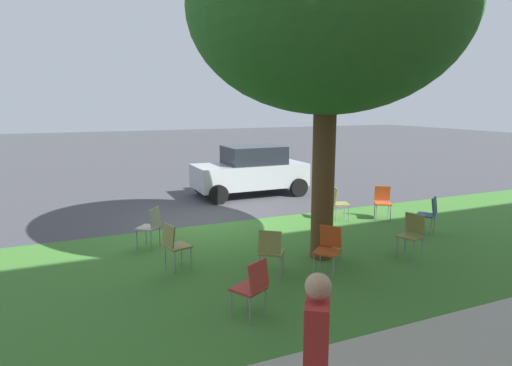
{
  "coord_description": "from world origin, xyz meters",
  "views": [
    {
      "loc": [
        3.3,
        10.5,
        3.04
      ],
      "look_at": [
        -0.73,
        1.32,
        1.21
      ],
      "focal_mm": 30.59,
      "sensor_mm": 36.0,
      "label": 1
    }
  ],
  "objects_px": {
    "chair_5": "(383,200)",
    "chair_6": "(338,201)",
    "chair_4": "(412,232)",
    "parked_car": "(251,170)",
    "chair_0": "(174,243)",
    "chair_2": "(271,249)",
    "chair_8": "(429,212)",
    "pedestrian_0": "(316,360)",
    "chair_7": "(328,246)",
    "street_tree": "(328,10)",
    "chair_3": "(151,224)",
    "chair_1": "(253,285)"
  },
  "relations": [
    {
      "from": "chair_5",
      "to": "chair_6",
      "type": "bearing_deg",
      "value": -17.11
    },
    {
      "from": "chair_4",
      "to": "parked_car",
      "type": "xyz_separation_m",
      "value": [
        0.59,
        -6.84,
        0.32
      ]
    },
    {
      "from": "chair_0",
      "to": "parked_car",
      "type": "distance_m",
      "value": 6.86
    },
    {
      "from": "chair_2",
      "to": "chair_8",
      "type": "distance_m",
      "value": 4.65
    },
    {
      "from": "chair_8",
      "to": "chair_6",
      "type": "bearing_deg",
      "value": -55.21
    },
    {
      "from": "parked_car",
      "to": "chair_5",
      "type": "bearing_deg",
      "value": 115.03
    },
    {
      "from": "pedestrian_0",
      "to": "chair_7",
      "type": "bearing_deg",
      "value": -124.58
    },
    {
      "from": "chair_7",
      "to": "chair_4",
      "type": "bearing_deg",
      "value": -177.4
    },
    {
      "from": "street_tree",
      "to": "chair_7",
      "type": "distance_m",
      "value": 4.28
    },
    {
      "from": "chair_0",
      "to": "chair_3",
      "type": "relative_size",
      "value": 1.0
    },
    {
      "from": "chair_0",
      "to": "chair_1",
      "type": "relative_size",
      "value": 1.0
    },
    {
      "from": "chair_6",
      "to": "parked_car",
      "type": "xyz_separation_m",
      "value": [
        0.83,
        -3.91,
        0.32
      ]
    },
    {
      "from": "chair_4",
      "to": "pedestrian_0",
      "type": "height_order",
      "value": "pedestrian_0"
    },
    {
      "from": "chair_7",
      "to": "chair_3",
      "type": "bearing_deg",
      "value": -46.03
    },
    {
      "from": "street_tree",
      "to": "chair_6",
      "type": "relative_size",
      "value": 7.54
    },
    {
      "from": "street_tree",
      "to": "chair_0",
      "type": "height_order",
      "value": "street_tree"
    },
    {
      "from": "chair_2",
      "to": "chair_5",
      "type": "distance_m",
      "value": 5.04
    },
    {
      "from": "street_tree",
      "to": "chair_4",
      "type": "distance_m",
      "value": 4.56
    },
    {
      "from": "chair_3",
      "to": "chair_5",
      "type": "xyz_separation_m",
      "value": [
        -6.07,
        0.08,
        0.0
      ]
    },
    {
      "from": "chair_7",
      "to": "chair_8",
      "type": "distance_m",
      "value": 3.74
    },
    {
      "from": "chair_4",
      "to": "pedestrian_0",
      "type": "relative_size",
      "value": 0.52
    },
    {
      "from": "chair_2",
      "to": "pedestrian_0",
      "type": "relative_size",
      "value": 0.52
    },
    {
      "from": "parked_car",
      "to": "pedestrian_0",
      "type": "relative_size",
      "value": 2.19
    },
    {
      "from": "chair_0",
      "to": "chair_8",
      "type": "distance_m",
      "value": 6.04
    },
    {
      "from": "chair_6",
      "to": "chair_1",
      "type": "bearing_deg",
      "value": 43.87
    },
    {
      "from": "street_tree",
      "to": "chair_8",
      "type": "relative_size",
      "value": 7.54
    },
    {
      "from": "chair_5",
      "to": "pedestrian_0",
      "type": "height_order",
      "value": "pedestrian_0"
    },
    {
      "from": "chair_0",
      "to": "chair_7",
      "type": "distance_m",
      "value": 2.81
    },
    {
      "from": "chair_1",
      "to": "chair_3",
      "type": "bearing_deg",
      "value": -78.75
    },
    {
      "from": "chair_2",
      "to": "chair_3",
      "type": "bearing_deg",
      "value": -56.42
    },
    {
      "from": "chair_4",
      "to": "chair_7",
      "type": "height_order",
      "value": "same"
    },
    {
      "from": "chair_1",
      "to": "chair_7",
      "type": "xyz_separation_m",
      "value": [
        -1.9,
        -0.99,
        0.0
      ]
    },
    {
      "from": "street_tree",
      "to": "chair_2",
      "type": "distance_m",
      "value": 4.44
    },
    {
      "from": "chair_2",
      "to": "chair_4",
      "type": "distance_m",
      "value": 3.04
    },
    {
      "from": "chair_8",
      "to": "parked_car",
      "type": "relative_size",
      "value": 0.24
    },
    {
      "from": "chair_2",
      "to": "chair_4",
      "type": "relative_size",
      "value": 1.0
    },
    {
      "from": "street_tree",
      "to": "chair_5",
      "type": "relative_size",
      "value": 7.54
    },
    {
      "from": "chair_6",
      "to": "chair_8",
      "type": "xyz_separation_m",
      "value": [
        -1.29,
        1.86,
        0.0
      ]
    },
    {
      "from": "chair_3",
      "to": "chair_6",
      "type": "xyz_separation_m",
      "value": [
        -4.91,
        -0.28,
        0.0
      ]
    },
    {
      "from": "chair_0",
      "to": "parked_car",
      "type": "height_order",
      "value": "parked_car"
    },
    {
      "from": "street_tree",
      "to": "chair_0",
      "type": "distance_m",
      "value": 5.09
    },
    {
      "from": "chair_3",
      "to": "chair_7",
      "type": "xyz_separation_m",
      "value": [
        -2.65,
        2.74,
        0.0
      ]
    },
    {
      "from": "chair_0",
      "to": "chair_6",
      "type": "relative_size",
      "value": 1.0
    },
    {
      "from": "chair_4",
      "to": "chair_3",
      "type": "bearing_deg",
      "value": -29.58
    },
    {
      "from": "chair_3",
      "to": "chair_5",
      "type": "height_order",
      "value": "same"
    },
    {
      "from": "chair_0",
      "to": "chair_2",
      "type": "xyz_separation_m",
      "value": [
        -1.47,
        1.04,
        0.0
      ]
    },
    {
      "from": "chair_4",
      "to": "chair_5",
      "type": "distance_m",
      "value": 2.93
    },
    {
      "from": "chair_5",
      "to": "parked_car",
      "type": "height_order",
      "value": "parked_car"
    },
    {
      "from": "chair_6",
      "to": "chair_8",
      "type": "relative_size",
      "value": 1.0
    },
    {
      "from": "chair_7",
      "to": "chair_8",
      "type": "relative_size",
      "value": 1.0
    }
  ]
}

